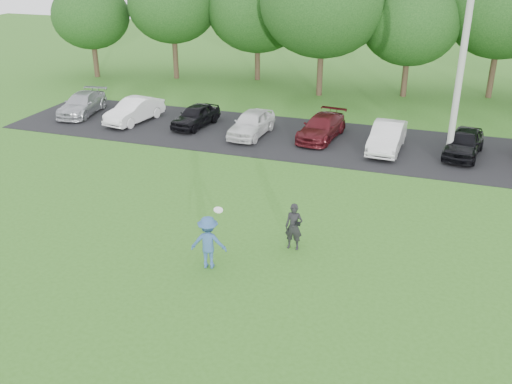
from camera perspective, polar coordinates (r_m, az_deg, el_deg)
ground at (r=16.55m, az=-3.95°, el=-8.82°), size 100.00×100.00×0.00m
parking_lot at (r=27.83m, az=6.33°, el=5.14°), size 32.00×6.50×0.03m
utility_pole at (r=25.57m, az=20.11°, el=13.66°), size 0.28×0.28×9.94m
frisbee_player at (r=16.81m, az=-4.78°, el=-5.03°), size 1.17×0.82×1.96m
camera_bystander at (r=17.79m, az=3.81°, el=-3.49°), size 0.55×0.41×1.52m
parked_cars at (r=27.46m, az=8.20°, el=6.13°), size 29.12×4.63×1.25m
tree_row at (r=35.98m, az=12.81°, el=17.03°), size 42.39×9.85×8.64m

